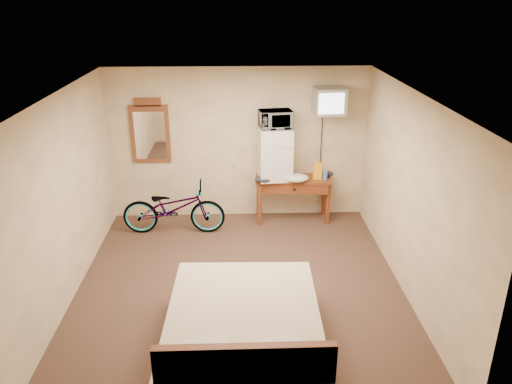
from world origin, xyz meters
TOP-DOWN VIEW (x-y plane):
  - room at (-0.00, 0.00)m, footprint 4.60×4.64m
  - desk at (0.90, 2.00)m, footprint 1.25×0.56m
  - mini_fridge at (0.59, 2.03)m, footprint 0.55×0.53m
  - microwave at (0.59, 2.03)m, footprint 0.54×0.41m
  - snack_bag at (1.28, 1.96)m, footprint 0.14×0.09m
  - blue_cup at (1.40, 1.95)m, footprint 0.08×0.08m
  - cloth_cream at (0.92, 1.86)m, footprint 0.39×0.30m
  - cloth_dark_a at (0.40, 1.85)m, footprint 0.28×0.21m
  - cloth_dark_b at (1.47, 2.08)m, footprint 0.19×0.16m
  - crt_television at (1.41, 2.02)m, footprint 0.50×0.59m
  - wall_mirror at (-1.41, 2.27)m, footprint 0.62×0.04m
  - bicycle at (-1.02, 1.64)m, footprint 1.61×0.58m
  - bed at (0.03, -1.37)m, footprint 1.62×2.12m

SIDE VIEW (x-z plane):
  - bed at x=0.03m, z-range -0.16..0.74m
  - bicycle at x=-1.02m, z-range 0.00..0.84m
  - desk at x=0.90m, z-range 0.24..0.99m
  - cloth_dark_b at x=1.47m, z-range 0.75..0.84m
  - cloth_dark_a at x=0.40m, z-range 0.75..0.86m
  - cloth_cream at x=0.92m, z-range 0.75..0.87m
  - blue_cup at x=1.40m, z-range 0.75..0.89m
  - snack_bag at x=1.28m, z-range 0.75..1.02m
  - mini_fridge at x=0.59m, z-range 0.75..1.59m
  - room at x=0.00m, z-range 0.00..2.50m
  - wall_mirror at x=-1.41m, z-range 0.95..2.01m
  - microwave at x=0.59m, z-range 1.59..1.87m
  - crt_television at x=1.41m, z-range 1.80..2.21m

